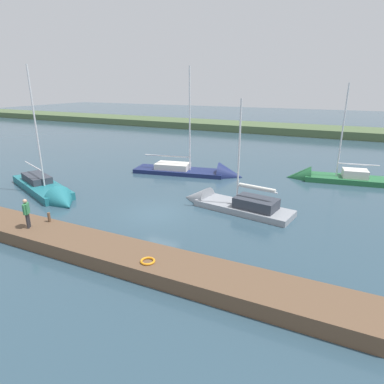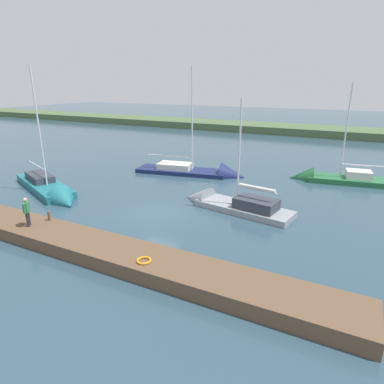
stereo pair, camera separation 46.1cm
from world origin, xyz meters
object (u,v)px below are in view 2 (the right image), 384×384
(mooring_post_near, at_px, (49,216))
(life_ring_buoy, at_px, (144,260))
(sailboat_mid_channel, at_px, (50,191))
(person_on_dock, at_px, (27,210))
(sailboat_inner_slip, at_px, (226,205))
(sailboat_outer_mooring, at_px, (202,173))
(sailboat_behind_pier, at_px, (330,180))

(mooring_post_near, height_order, life_ring_buoy, mooring_post_near)
(mooring_post_near, distance_m, life_ring_buoy, 7.51)
(sailboat_mid_channel, bearing_deg, person_on_dock, -25.36)
(sailboat_inner_slip, relative_size, sailboat_mid_channel, 0.80)
(life_ring_buoy, bearing_deg, sailboat_outer_mooring, -73.25)
(sailboat_behind_pier, bearing_deg, life_ring_buoy, 64.78)
(life_ring_buoy, bearing_deg, person_on_dock, -2.01)
(person_on_dock, bearing_deg, life_ring_buoy, -35.75)
(sailboat_behind_pier, height_order, sailboat_mid_channel, sailboat_mid_channel)
(person_on_dock, bearing_deg, sailboat_mid_channel, 98.24)
(sailboat_behind_pier, bearing_deg, sailboat_mid_channel, 26.78)
(mooring_post_near, distance_m, sailboat_behind_pier, 22.52)
(sailboat_inner_slip, xyz_separation_m, person_on_dock, (7.85, 9.26, 1.47))
(sailboat_behind_pier, bearing_deg, sailboat_inner_slip, 51.53)
(life_ring_buoy, height_order, person_on_dock, person_on_dock)
(mooring_post_near, xyz_separation_m, sailboat_outer_mooring, (-2.45, -15.11, -0.85))
(life_ring_buoy, xyz_separation_m, sailboat_inner_slip, (-0.09, -9.53, -0.59))
(mooring_post_near, relative_size, sailboat_mid_channel, 0.05)
(sailboat_outer_mooring, bearing_deg, sailboat_inner_slip, -64.45)
(life_ring_buoy, height_order, sailboat_behind_pier, sailboat_behind_pier)
(sailboat_inner_slip, bearing_deg, sailboat_outer_mooring, -44.60)
(sailboat_behind_pier, distance_m, sailboat_mid_channel, 23.14)
(mooring_post_near, relative_size, life_ring_buoy, 0.82)
(sailboat_mid_channel, xyz_separation_m, person_on_dock, (-5.27, 5.86, 1.42))
(mooring_post_near, height_order, sailboat_inner_slip, sailboat_inner_slip)
(mooring_post_near, xyz_separation_m, person_on_dock, (0.37, 1.04, 0.66))
(sailboat_mid_channel, bearing_deg, sailboat_inner_slip, 37.17)
(life_ring_buoy, xyz_separation_m, sailboat_behind_pier, (-5.84, -19.52, -0.65))
(sailboat_behind_pier, relative_size, person_on_dock, 5.70)
(life_ring_buoy, bearing_deg, sailboat_behind_pier, -106.64)
(mooring_post_near, height_order, sailboat_outer_mooring, sailboat_outer_mooring)
(mooring_post_near, height_order, sailboat_behind_pier, sailboat_behind_pier)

